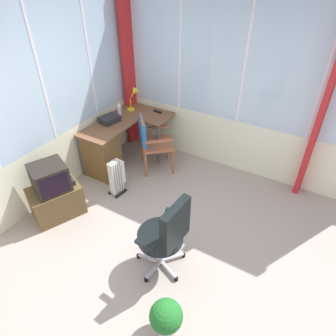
# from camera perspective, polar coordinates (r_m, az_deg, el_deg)

# --- Properties ---
(ground) EXTENTS (5.32, 5.01, 0.06)m
(ground) POSITION_cam_1_polar(r_m,az_deg,el_deg) (3.72, -0.74, -17.17)
(ground) COLOR #A0948A
(north_window_panel) EXTENTS (4.32, 0.07, 2.73)m
(north_window_panel) POSITION_cam_1_polar(r_m,az_deg,el_deg) (4.04, -26.88, 9.00)
(north_window_panel) COLOR #E5E9C6
(north_window_panel) RESTS_ON ground
(east_window_panel) EXTENTS (0.07, 4.01, 2.73)m
(east_window_panel) POSITION_cam_1_polar(r_m,az_deg,el_deg) (4.53, 13.99, 14.62)
(east_window_panel) COLOR #E5E9C6
(east_window_panel) RESTS_ON ground
(curtain_corner) EXTENTS (0.25, 0.10, 2.63)m
(curtain_corner) POSITION_cam_1_polar(r_m,az_deg,el_deg) (5.26, -7.46, 17.79)
(curtain_corner) COLOR red
(curtain_corner) RESTS_ON ground
(curtain_east_far) EXTENTS (0.25, 0.10, 2.63)m
(curtain_east_far) POSITION_cam_1_polar(r_m,az_deg,el_deg) (4.33, 27.55, 9.77)
(curtain_east_far) COLOR red
(curtain_east_far) RESTS_ON ground
(desk) EXTENTS (1.43, 0.94, 0.74)m
(desk) POSITION_cam_1_polar(r_m,az_deg,el_deg) (4.81, -11.87, 3.43)
(desk) COLOR brown
(desk) RESTS_ON ground
(desk_lamp) EXTENTS (0.23, 0.20, 0.39)m
(desk_lamp) POSITION_cam_1_polar(r_m,az_deg,el_deg) (5.16, -6.30, 13.73)
(desk_lamp) COLOR yellow
(desk_lamp) RESTS_ON desk
(tv_remote) EXTENTS (0.06, 0.15, 0.02)m
(tv_remote) POSITION_cam_1_polar(r_m,az_deg,el_deg) (5.11, -1.98, 10.74)
(tv_remote) COLOR black
(tv_remote) RESTS_ON desk
(spray_bottle) EXTENTS (0.06, 0.06, 0.22)m
(spray_bottle) POSITION_cam_1_polar(r_m,az_deg,el_deg) (5.03, -9.31, 11.04)
(spray_bottle) COLOR silver
(spray_bottle) RESTS_ON desk
(paper_tray) EXTENTS (0.34, 0.28, 0.09)m
(paper_tray) POSITION_cam_1_polar(r_m,az_deg,el_deg) (4.87, -11.14, 9.15)
(paper_tray) COLOR #262729
(paper_tray) RESTS_ON desk
(wooden_armchair) EXTENTS (0.68, 0.68, 0.92)m
(wooden_armchair) POSITION_cam_1_polar(r_m,az_deg,el_deg) (4.69, -3.66, 5.80)
(wooden_armchair) COLOR #9B5D3B
(wooden_armchair) RESTS_ON ground
(office_chair) EXTENTS (0.60, 0.58, 1.00)m
(office_chair) POSITION_cam_1_polar(r_m,az_deg,el_deg) (3.18, -0.30, -12.35)
(office_chair) COLOR #B7B7BF
(office_chair) RESTS_ON ground
(tv_on_stand) EXTENTS (0.76, 0.66, 0.80)m
(tv_on_stand) POSITION_cam_1_polar(r_m,az_deg,el_deg) (4.23, -20.86, -4.55)
(tv_on_stand) COLOR brown
(tv_on_stand) RESTS_ON ground
(space_heater) EXTENTS (0.28, 0.20, 0.56)m
(space_heater) POSITION_cam_1_polar(r_m,az_deg,el_deg) (4.41, -9.68, -1.63)
(space_heater) COLOR white
(space_heater) RESTS_ON ground
(potted_plant) EXTENTS (0.31, 0.31, 0.42)m
(potted_plant) POSITION_cam_1_polar(r_m,az_deg,el_deg) (3.05, -0.37, -26.69)
(potted_plant) COLOR silver
(potted_plant) RESTS_ON ground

